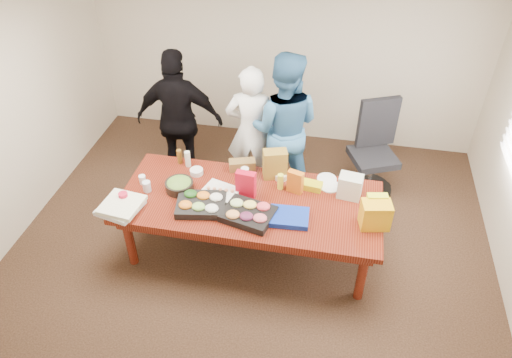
% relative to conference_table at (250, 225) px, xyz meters
% --- Properties ---
extents(floor, '(5.50, 5.00, 0.02)m').
position_rel_conference_table_xyz_m(floor, '(0.00, 0.00, -0.39)').
color(floor, '#47301E').
rests_on(floor, ground).
extents(ceiling, '(5.50, 5.00, 0.02)m').
position_rel_conference_table_xyz_m(ceiling, '(0.00, 0.00, 2.33)').
color(ceiling, white).
rests_on(ceiling, wall_back).
extents(wall_back, '(5.50, 0.04, 2.70)m').
position_rel_conference_table_xyz_m(wall_back, '(0.00, 2.50, 0.98)').
color(wall_back, beige).
rests_on(wall_back, floor).
extents(wall_left, '(0.04, 5.00, 2.70)m').
position_rel_conference_table_xyz_m(wall_left, '(-2.75, 0.00, 0.98)').
color(wall_left, beige).
rests_on(wall_left, floor).
extents(conference_table, '(2.80, 1.20, 0.75)m').
position_rel_conference_table_xyz_m(conference_table, '(0.00, 0.00, 0.00)').
color(conference_table, '#4C1C0F').
rests_on(conference_table, floor).
extents(office_chair, '(0.82, 0.82, 1.22)m').
position_rel_conference_table_xyz_m(office_chair, '(1.31, 1.33, 0.23)').
color(office_chair, black).
rests_on(office_chair, floor).
extents(person_center, '(0.67, 0.47, 1.75)m').
position_rel_conference_table_xyz_m(person_center, '(-0.22, 1.14, 0.50)').
color(person_center, white).
rests_on(person_center, floor).
extents(person_right, '(0.96, 0.75, 1.94)m').
position_rel_conference_table_xyz_m(person_right, '(0.17, 1.17, 0.59)').
color(person_right, teal).
rests_on(person_right, floor).
extents(person_left, '(1.13, 0.54, 1.86)m').
position_rel_conference_table_xyz_m(person_left, '(-1.14, 1.14, 0.56)').
color(person_left, black).
rests_on(person_left, floor).
extents(veggie_tray, '(0.57, 0.48, 0.08)m').
position_rel_conference_table_xyz_m(veggie_tray, '(-0.48, -0.21, 0.41)').
color(veggie_tray, black).
rests_on(veggie_tray, conference_table).
extents(fruit_tray, '(0.59, 0.51, 0.08)m').
position_rel_conference_table_xyz_m(fruit_tray, '(0.04, -0.26, 0.41)').
color(fruit_tray, black).
rests_on(fruit_tray, conference_table).
extents(sheet_cake, '(0.44, 0.38, 0.07)m').
position_rel_conference_table_xyz_m(sheet_cake, '(-0.33, 0.02, 0.41)').
color(sheet_cake, white).
rests_on(sheet_cake, conference_table).
extents(salad_bowl, '(0.39, 0.39, 0.10)m').
position_rel_conference_table_xyz_m(salad_bowl, '(-0.79, 0.03, 0.43)').
color(salad_bowl, black).
rests_on(salad_bowl, conference_table).
extents(chip_bag_blue, '(0.42, 0.32, 0.06)m').
position_rel_conference_table_xyz_m(chip_bag_blue, '(0.45, -0.21, 0.41)').
color(chip_bag_blue, '#0E2C9C').
rests_on(chip_bag_blue, conference_table).
extents(chip_bag_red, '(0.22, 0.11, 0.31)m').
position_rel_conference_table_xyz_m(chip_bag_red, '(-0.06, 0.07, 0.53)').
color(chip_bag_red, red).
rests_on(chip_bag_red, conference_table).
extents(chip_bag_yellow, '(0.22, 0.12, 0.31)m').
position_rel_conference_table_xyz_m(chip_bag_yellow, '(1.30, -0.02, 0.53)').
color(chip_bag_yellow, yellow).
rests_on(chip_bag_yellow, conference_table).
extents(chip_bag_orange, '(0.19, 0.12, 0.27)m').
position_rel_conference_table_xyz_m(chip_bag_orange, '(0.45, 0.24, 0.51)').
color(chip_bag_orange, orange).
rests_on(chip_bag_orange, conference_table).
extents(mayo_jar, '(0.12, 0.12, 0.14)m').
position_rel_conference_table_xyz_m(mayo_jar, '(-0.13, 0.36, 0.45)').
color(mayo_jar, white).
rests_on(mayo_jar, conference_table).
extents(mustard_bottle, '(0.08, 0.08, 0.19)m').
position_rel_conference_table_xyz_m(mustard_bottle, '(0.29, 0.26, 0.47)').
color(mustard_bottle, yellow).
rests_on(mustard_bottle, conference_table).
extents(dressing_bottle, '(0.07, 0.07, 0.18)m').
position_rel_conference_table_xyz_m(dressing_bottle, '(-0.94, 0.50, 0.47)').
color(dressing_bottle, brown).
rests_on(dressing_bottle, conference_table).
extents(ranch_bottle, '(0.08, 0.08, 0.20)m').
position_rel_conference_table_xyz_m(ranch_bottle, '(-0.83, 0.46, 0.47)').
color(ranch_bottle, beige).
rests_on(ranch_bottle, conference_table).
extents(banana_bunch, '(0.24, 0.16, 0.08)m').
position_rel_conference_table_xyz_m(banana_bunch, '(0.62, 0.33, 0.41)').
color(banana_bunch, yellow).
rests_on(banana_bunch, conference_table).
extents(bread_loaf, '(0.33, 0.21, 0.12)m').
position_rel_conference_table_xyz_m(bread_loaf, '(-0.20, 0.52, 0.44)').
color(bread_loaf, brown).
rests_on(bread_loaf, conference_table).
extents(kraft_bag, '(0.30, 0.22, 0.34)m').
position_rel_conference_table_xyz_m(kraft_bag, '(0.19, 0.46, 0.55)').
color(kraft_bag, olive).
rests_on(kraft_bag, conference_table).
extents(red_cup, '(0.12, 0.12, 0.13)m').
position_rel_conference_table_xyz_m(red_cup, '(-1.30, -0.30, 0.44)').
color(red_cup, red).
rests_on(red_cup, conference_table).
extents(clear_cup_a, '(0.11, 0.11, 0.12)m').
position_rel_conference_table_xyz_m(clear_cup_a, '(-1.13, -0.06, 0.44)').
color(clear_cup_a, silver).
rests_on(clear_cup_a, conference_table).
extents(clear_cup_b, '(0.08, 0.08, 0.10)m').
position_rel_conference_table_xyz_m(clear_cup_b, '(-1.23, 0.05, 0.43)').
color(clear_cup_b, white).
rests_on(clear_cup_b, conference_table).
extents(pizza_box_lower, '(0.47, 0.47, 0.05)m').
position_rel_conference_table_xyz_m(pizza_box_lower, '(-1.30, -0.40, 0.40)').
color(pizza_box_lower, silver).
rests_on(pizza_box_lower, conference_table).
extents(pizza_box_upper, '(0.44, 0.44, 0.05)m').
position_rel_conference_table_xyz_m(pizza_box_upper, '(-1.27, -0.41, 0.44)').
color(pizza_box_upper, white).
rests_on(pizza_box_upper, pizza_box_lower).
extents(plate_a, '(0.27, 0.27, 0.01)m').
position_rel_conference_table_xyz_m(plate_a, '(0.82, 0.39, 0.38)').
color(plate_a, white).
rests_on(plate_a, conference_table).
extents(plate_b, '(0.27, 0.27, 0.01)m').
position_rel_conference_table_xyz_m(plate_b, '(0.78, 0.52, 0.38)').
color(plate_b, white).
rests_on(plate_b, conference_table).
extents(dip_bowl_a, '(0.20, 0.20, 0.06)m').
position_rel_conference_table_xyz_m(dip_bowl_a, '(0.27, 0.45, 0.41)').
color(dip_bowl_a, beige).
rests_on(dip_bowl_a, conference_table).
extents(dip_bowl_b, '(0.15, 0.15, 0.06)m').
position_rel_conference_table_xyz_m(dip_bowl_b, '(-0.69, 0.33, 0.41)').
color(dip_bowl_b, silver).
rests_on(dip_bowl_b, conference_table).
extents(grocery_bag_white, '(0.27, 0.21, 0.26)m').
position_rel_conference_table_xyz_m(grocery_bag_white, '(1.03, 0.28, 0.51)').
color(grocery_bag_white, silver).
rests_on(grocery_bag_white, conference_table).
extents(grocery_bag_yellow, '(0.32, 0.25, 0.29)m').
position_rel_conference_table_xyz_m(grocery_bag_yellow, '(1.30, -0.14, 0.52)').
color(grocery_bag_yellow, '#F0AD11').
rests_on(grocery_bag_yellow, conference_table).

